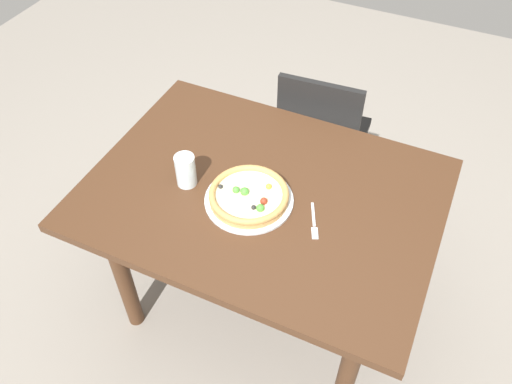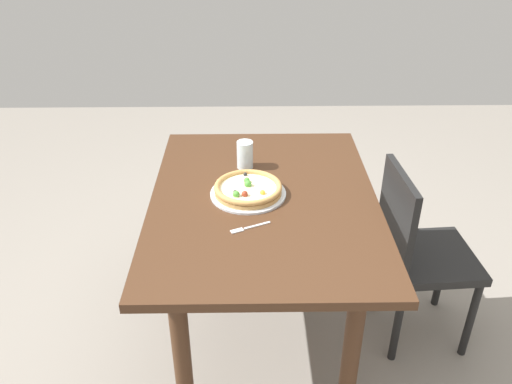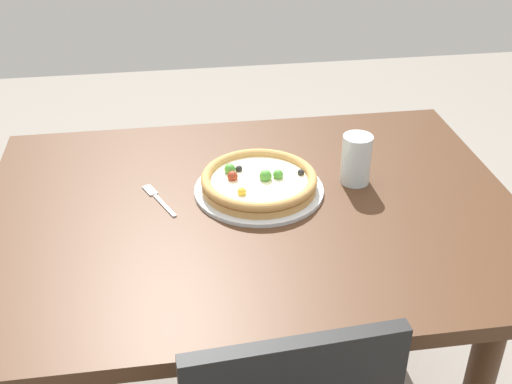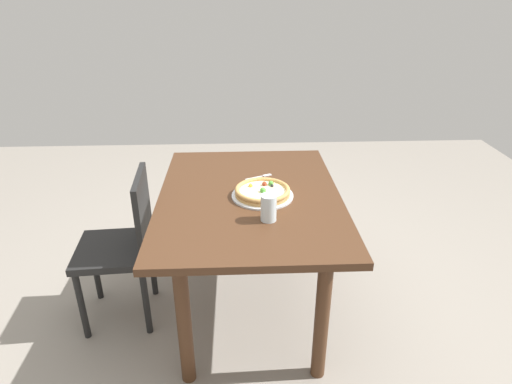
% 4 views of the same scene
% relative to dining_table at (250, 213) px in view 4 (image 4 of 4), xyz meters
% --- Properties ---
extents(ground_plane, '(6.00, 6.00, 0.00)m').
position_rel_dining_table_xyz_m(ground_plane, '(0.00, 0.00, -0.67)').
color(ground_plane, gray).
extents(dining_table, '(1.29, 0.96, 0.78)m').
position_rel_dining_table_xyz_m(dining_table, '(0.00, 0.00, 0.00)').
color(dining_table, '#472B19').
rests_on(dining_table, ground).
extents(chair_near, '(0.43, 0.43, 0.89)m').
position_rel_dining_table_xyz_m(chair_near, '(-0.00, -0.69, -0.17)').
color(chair_near, black).
rests_on(chair_near, ground).
extents(plate, '(0.32, 0.32, 0.01)m').
position_rel_dining_table_xyz_m(plate, '(0.03, 0.07, 0.12)').
color(plate, silver).
rests_on(plate, dining_table).
extents(pizza, '(0.29, 0.29, 0.05)m').
position_rel_dining_table_xyz_m(pizza, '(0.02, 0.07, 0.14)').
color(pizza, tan).
rests_on(pizza, plate).
extents(fork, '(0.08, 0.16, 0.00)m').
position_rel_dining_table_xyz_m(fork, '(-0.23, 0.07, 0.11)').
color(fork, silver).
rests_on(fork, dining_table).
extents(drinking_glass, '(0.08, 0.08, 0.13)m').
position_rel_dining_table_xyz_m(drinking_glass, '(0.27, 0.08, 0.18)').
color(drinking_glass, silver).
rests_on(drinking_glass, dining_table).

